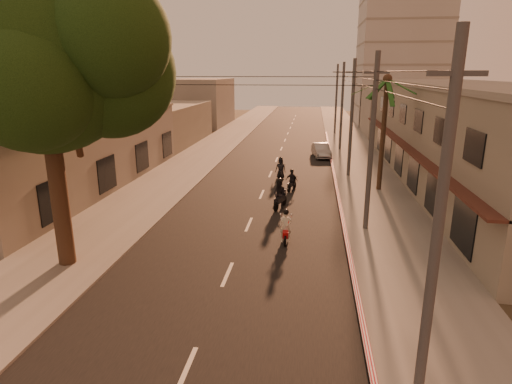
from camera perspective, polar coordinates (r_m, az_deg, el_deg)
ground at (r=16.21m, az=-5.24°, el=-14.04°), size 160.00×160.00×0.00m
road at (r=34.79m, az=1.94°, el=2.40°), size 10.00×140.00×0.02m
sidewalk_right at (r=34.88m, az=14.30°, el=2.03°), size 5.00×140.00×0.12m
sidewalk_left at (r=36.26m, az=-9.95°, el=2.80°), size 5.00×140.00×0.12m
curb_stripe at (r=29.83m, az=10.78°, el=0.03°), size 0.20×60.00×0.20m
shophouse_row at (r=33.74m, az=26.12°, el=6.68°), size 8.80×34.20×7.30m
left_building at (r=33.07m, az=-24.13°, el=4.91°), size 8.20×24.20×5.20m
distant_tower at (r=71.10m, az=18.96°, el=19.76°), size 12.10×12.10×28.00m
broadleaf_tree at (r=18.67m, az=-25.40°, el=15.65°), size 9.60×8.70×12.10m
palm_tree at (r=30.08m, az=17.06°, el=13.39°), size 5.00×5.00×8.20m
utility_poles at (r=33.86m, az=12.82°, el=12.83°), size 1.20×48.26×9.00m
filler_right at (r=59.88m, az=18.11°, el=10.16°), size 8.00×14.00×6.00m
filler_left_near at (r=51.05m, az=-12.45°, el=8.82°), size 8.00×14.00×4.40m
filler_left_far at (r=68.07m, az=-7.35°, el=11.80°), size 8.00×14.00×7.00m
scooter_red at (r=20.85m, az=3.98°, el=-4.77°), size 0.66×1.73×1.69m
scooter_mid_a at (r=25.83m, az=3.20°, el=-0.38°), size 1.26×1.88×1.91m
scooter_mid_b at (r=29.88m, az=4.77°, el=1.50°), size 1.08×1.55×1.56m
scooter_far_a at (r=33.21m, az=3.30°, el=3.09°), size 0.90×1.76×1.73m
parked_car at (r=42.19m, az=8.70°, el=5.50°), size 2.60×4.45×1.33m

